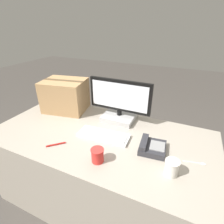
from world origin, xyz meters
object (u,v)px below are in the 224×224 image
object	(u,v)px
keyboard	(103,135)
paper_cup_right	(172,168)
pen_marker	(56,144)
paper_cup_left	(97,155)
desk_phone	(151,147)
cardboard_box	(65,95)
spoon	(198,163)
monitor	(119,105)

from	to	relation	value
keyboard	paper_cup_right	bearing A→B (deg)	-21.99
pen_marker	keyboard	bearing A→B (deg)	177.37
paper_cup_left	paper_cup_right	xyz separation A→B (m)	(0.45, 0.08, 0.00)
keyboard	desk_phone	world-z (taller)	desk_phone
cardboard_box	pen_marker	size ratio (longest dim) A/B	4.16
spoon	keyboard	bearing A→B (deg)	166.79
keyboard	cardboard_box	distance (m)	0.66
keyboard	desk_phone	size ratio (longest dim) A/B	2.07
paper_cup_left	cardboard_box	world-z (taller)	cardboard_box
monitor	desk_phone	bearing A→B (deg)	-39.71
paper_cup_right	monitor	bearing A→B (deg)	137.63
paper_cup_left	desk_phone	bearing A→B (deg)	41.10
desk_phone	cardboard_box	xyz separation A→B (m)	(-0.96, 0.28, 0.13)
monitor	keyboard	bearing A→B (deg)	-91.38
monitor	paper_cup_left	bearing A→B (deg)	-81.78
spoon	monitor	bearing A→B (deg)	142.63
desk_phone	spoon	bearing A→B (deg)	-6.69
monitor	cardboard_box	distance (m)	0.58
desk_phone	paper_cup_left	xyz separation A→B (m)	(-0.30, -0.26, 0.02)
pen_marker	spoon	bearing A→B (deg)	149.50
paper_cup_left	monitor	bearing A→B (deg)	98.22
monitor	spoon	bearing A→B (deg)	-24.78
monitor	cardboard_box	bearing A→B (deg)	-176.97
monitor	paper_cup_left	distance (m)	0.59
paper_cup_right	keyboard	bearing A→B (deg)	161.84
paper_cup_right	spoon	size ratio (longest dim) A/B	0.71
desk_phone	cardboard_box	size ratio (longest dim) A/B	0.44
paper_cup_left	cardboard_box	xyz separation A→B (m)	(-0.66, 0.54, 0.11)
spoon	cardboard_box	distance (m)	1.31
desk_phone	paper_cup_right	size ratio (longest dim) A/B	1.96
spoon	cardboard_box	xyz separation A→B (m)	(-1.27, 0.29, 0.15)
keyboard	monitor	bearing A→B (deg)	84.79
spoon	cardboard_box	bearing A→B (deg)	154.64
desk_phone	cardboard_box	bearing A→B (deg)	157.62
spoon	pen_marker	bearing A→B (deg)	-178.98
cardboard_box	monitor	bearing A→B (deg)	3.03
spoon	desk_phone	bearing A→B (deg)	166.63
desk_phone	paper_cup_right	bearing A→B (deg)	-53.83
spoon	pen_marker	size ratio (longest dim) A/B	1.33
keyboard	paper_cup_left	world-z (taller)	paper_cup_left
paper_cup_right	pen_marker	distance (m)	0.82
monitor	pen_marker	world-z (taller)	monitor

